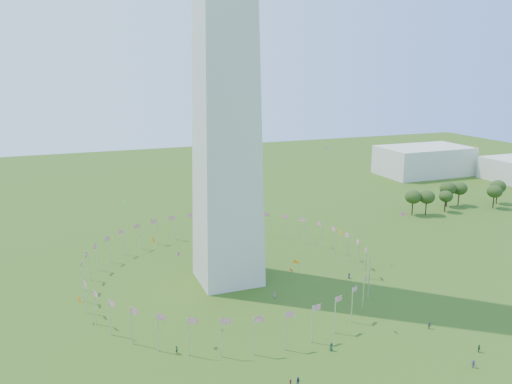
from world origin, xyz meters
TOP-DOWN VIEW (x-y plane):
  - ground at (0.00, 0.00)m, footprint 600.00×600.00m
  - flag_ring at (-0.00, 50.00)m, footprint 80.24×80.24m
  - gov_building_east_a at (150.00, 150.00)m, footprint 50.00×30.00m
  - crowd at (3.03, -0.53)m, footprint 82.53×65.05m
  - kites_aloft at (12.36, 27.18)m, footprint 102.19×66.43m
  - tree_line_east at (114.76, 85.42)m, footprint 53.91×16.22m

SIDE VIEW (x-z plane):
  - ground at x=0.00m, z-range 0.00..0.00m
  - crowd at x=3.03m, z-range -0.10..1.85m
  - flag_ring at x=0.00m, z-range 0.00..9.00m
  - tree_line_east at x=114.76m, z-range -0.31..10.68m
  - gov_building_east_a at x=150.00m, z-range 0.00..16.00m
  - kites_aloft at x=12.36m, z-range -1.97..37.33m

